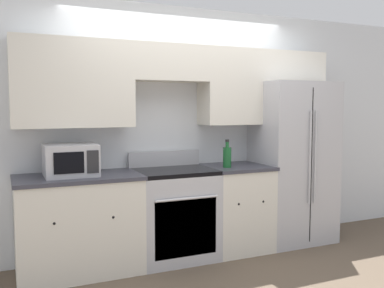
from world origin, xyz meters
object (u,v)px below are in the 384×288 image
object	(u,v)px
oven_range	(174,213)
microwave	(71,160)
bottle	(227,156)
refrigerator	(291,162)

from	to	relation	value
oven_range	microwave	xyz separation A→B (m)	(-1.00, 0.02, 0.59)
microwave	bottle	distance (m)	1.57
oven_range	bottle	bearing A→B (deg)	-8.03
bottle	oven_range	bearing A→B (deg)	171.97
refrigerator	oven_range	bearing A→B (deg)	-178.23
oven_range	bottle	size ratio (longest dim) A/B	3.70
refrigerator	microwave	bearing A→B (deg)	-179.46
refrigerator	microwave	size ratio (longest dim) A/B	3.90
oven_range	microwave	distance (m)	1.17
microwave	bottle	world-z (taller)	same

